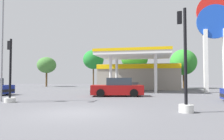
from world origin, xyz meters
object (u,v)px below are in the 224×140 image
car_1 (117,88)px  traffic_signal_0 (185,80)px  traffic_signal_1 (10,83)px  tree_0 (47,65)px  tree_1 (93,60)px  tree_2 (135,59)px  corner_streetlamp (0,36)px  tree_3 (183,62)px  station_pole_sign (215,31)px

car_1 → traffic_signal_0: bearing=-59.3°
traffic_signal_1 → tree_0: tree_0 is taller
tree_1 → tree_2: size_ratio=1.02×
corner_streetlamp → tree_1: bearing=93.0°
tree_0 → tree_1: tree_1 is taller
tree_2 → tree_3: size_ratio=1.09×
station_pole_sign → car_1: 13.11m
car_1 → tree_0: (-17.32, 18.49, 3.37)m
traffic_signal_1 → corner_streetlamp: bearing=169.7°
tree_0 → tree_1: (9.22, 0.41, 0.91)m
traffic_signal_1 → corner_streetlamp: corner_streetlamp is taller
traffic_signal_0 → tree_2: tree_2 is taller
tree_1 → corner_streetlamp: (1.28, -24.78, -0.62)m
traffic_signal_1 → corner_streetlamp: 3.28m
tree_2 → tree_3: (7.75, -0.46, -0.72)m
car_1 → tree_3: size_ratio=0.77×
tree_1 → tree_0: bearing=-177.5°
tree_0 → tree_2: bearing=-4.4°
station_pole_sign → traffic_signal_1: bearing=-140.5°
tree_2 → car_1: bearing=-88.8°
car_1 → tree_3: bearing=66.1°
traffic_signal_1 → tree_2: bearing=76.7°
car_1 → traffic_signal_1: 8.45m
corner_streetlamp → traffic_signal_0: bearing=-9.7°
car_1 → tree_2: (-0.35, 17.19, 4.10)m
traffic_signal_1 → tree_2: tree_2 is taller
tree_2 → corner_streetlamp: (-6.47, -23.08, -0.44)m
tree_1 → corner_streetlamp: corner_streetlamp is taller
tree_3 → corner_streetlamp: bearing=-122.2°
tree_1 → car_1: bearing=-66.8°
tree_1 → corner_streetlamp: 24.82m
traffic_signal_1 → tree_1: 25.34m
station_pole_sign → tree_3: (-2.17, 10.10, -2.63)m
tree_2 → corner_streetlamp: bearing=-105.7°
traffic_signal_0 → tree_0: tree_0 is taller
traffic_signal_1 → tree_3: 26.53m
tree_1 → tree_2: 7.94m
tree_0 → corner_streetlamp: bearing=-66.7°
traffic_signal_0 → tree_3: 24.88m
tree_0 → tree_1: 9.27m
traffic_signal_0 → tree_1: 29.85m
tree_3 → tree_0: bearing=175.9°
traffic_signal_1 → tree_3: tree_3 is taller
traffic_signal_0 → tree_3: tree_3 is taller
traffic_signal_0 → traffic_signal_1: 10.68m
station_pole_sign → tree_0: bearing=156.2°
tree_0 → car_1: bearing=-46.9°
traffic_signal_1 → tree_1: (-2.24, 24.96, 3.74)m
traffic_signal_0 → station_pole_sign: bearing=71.3°
tree_0 → tree_1: bearing=2.5°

